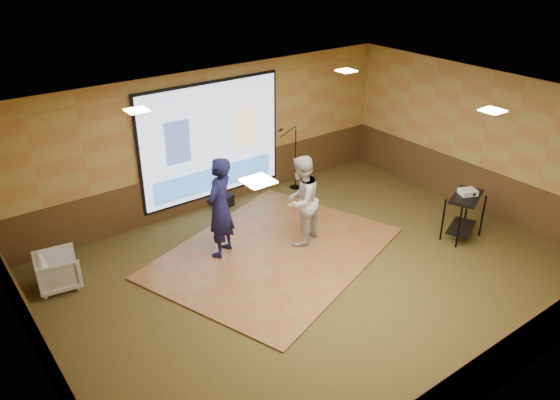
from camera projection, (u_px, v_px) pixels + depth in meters
ground at (315, 275)px, 9.64m from camera, size 9.00×9.00×0.00m
room_shell at (319, 166)px, 8.70m from camera, size 9.04×7.04×3.02m
wainscot_back at (214, 184)px, 11.92m from camera, size 9.00×0.04×0.95m
wainscot_front at (493, 369)px, 6.93m from camera, size 9.00×0.04×0.95m
wainscot_left at (50, 362)px, 7.03m from camera, size 0.04×7.00×0.95m
wainscot_right at (474, 187)px, 11.82m from camera, size 0.04×7.00×0.95m
projector_screen at (212, 142)px, 11.45m from camera, size 3.32×0.06×2.52m
downlight_nw at (137, 110)px, 8.43m from camera, size 0.32×0.32×0.02m
downlight_ne at (346, 71)px, 10.78m from camera, size 0.32×0.32×0.02m
downlight_sw at (258, 181)px, 6.06m from camera, size 0.32×0.32×0.02m
downlight_se at (493, 111)px, 8.41m from camera, size 0.32×0.32×0.02m
dance_floor at (274, 252)px, 10.28m from camera, size 5.20×4.56×0.03m
player_left at (220, 208)px, 9.81m from camera, size 0.83×0.75×1.91m
player_right at (301, 201)px, 10.22m from camera, size 1.06×0.96×1.77m
av_table at (464, 209)px, 10.53m from camera, size 0.88×0.46×0.92m
projector at (468, 192)px, 10.42m from camera, size 0.38×0.36×0.10m
mic_stand at (293, 169)px, 12.65m from camera, size 0.61×0.25×1.56m
banquet_chair at (58, 271)px, 9.20m from camera, size 0.78×0.77×0.63m
duffel_bag at (223, 202)px, 11.93m from camera, size 0.49×0.40×0.26m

